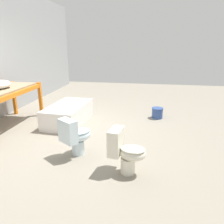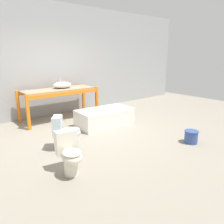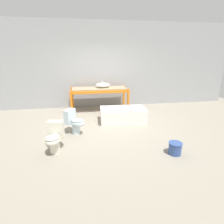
% 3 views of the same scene
% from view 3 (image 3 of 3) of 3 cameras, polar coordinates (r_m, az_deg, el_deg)
% --- Properties ---
extents(ground_plane, '(12.00, 12.00, 0.00)m').
position_cam_3_polar(ground_plane, '(5.23, -1.81, -4.41)').
color(ground_plane, gray).
extents(warehouse_wall_rear, '(10.80, 0.08, 3.20)m').
position_cam_3_polar(warehouse_wall_rear, '(6.95, -4.26, 14.81)').
color(warehouse_wall_rear, '#9EA0A3').
rests_on(warehouse_wall_rear, ground_plane).
extents(shelving_rack, '(2.08, 0.80, 0.86)m').
position_cam_3_polar(shelving_rack, '(6.45, -4.17, 6.85)').
color(shelving_rack, orange).
rests_on(shelving_rack, ground_plane).
extents(sink_basin, '(0.51, 0.41, 0.26)m').
position_cam_3_polar(sink_basin, '(6.48, -3.02, 8.77)').
color(sink_basin, white).
rests_on(sink_basin, shelving_rack).
extents(bathtub_main, '(1.44, 0.82, 0.43)m').
position_cam_3_polar(bathtub_main, '(5.48, 3.59, -0.59)').
color(bathtub_main, white).
rests_on(bathtub_main, ground_plane).
extents(toilet_near, '(0.39, 0.55, 0.65)m').
position_cam_3_polar(toilet_near, '(3.95, -18.30, -7.87)').
color(toilet_near, silver).
rests_on(toilet_near, ground_plane).
extents(toilet_far, '(0.60, 0.54, 0.65)m').
position_cam_3_polar(toilet_far, '(4.69, -12.10, -3.09)').
color(toilet_far, silver).
rests_on(toilet_far, ground_plane).
extents(bucket_white, '(0.28, 0.28, 0.26)m').
position_cam_3_polar(bucket_white, '(3.99, 19.88, -10.99)').
color(bucket_white, '#334C8C').
rests_on(bucket_white, ground_plane).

